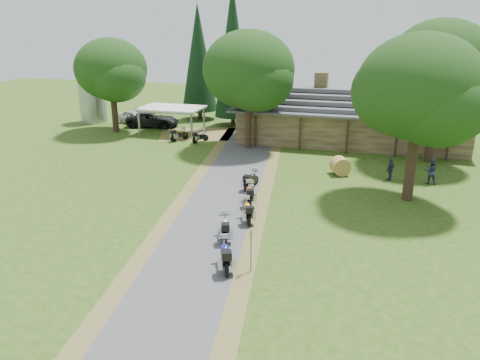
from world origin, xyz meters
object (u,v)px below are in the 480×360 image
(motorcycle_row_a, at_px, (225,254))
(motorcycle_row_d, at_px, (249,193))
(motorcycle_row_b, at_px, (225,227))
(motorcycle_carport_a, at_px, (179,134))
(motorcycle_row_e, at_px, (251,179))
(silo, at_px, (92,96))
(carport, at_px, (172,120))
(hay_bale, at_px, (340,166))
(car_white_sedan, at_px, (135,115))
(motorcycle_carport_b, at_px, (200,136))
(car_dark_suv, at_px, (153,116))
(motorcycle_row_c, at_px, (248,210))
(lodge, at_px, (351,115))

(motorcycle_row_a, relative_size, motorcycle_row_d, 1.02)
(motorcycle_row_a, relative_size, motorcycle_row_b, 1.05)
(motorcycle_carport_a, bearing_deg, motorcycle_row_e, -110.97)
(silo, bearing_deg, motorcycle_row_a, -48.65)
(carport, xyz_separation_m, motorcycle_carport_a, (1.85, -2.57, -0.70))
(hay_bale, bearing_deg, car_white_sedan, 152.24)
(motorcycle_carport_a, bearing_deg, motorcycle_carport_b, -66.18)
(car_dark_suv, xyz_separation_m, motorcycle_row_e, (15.08, -16.13, -0.50))
(motorcycle_row_c, relative_size, hay_bale, 1.46)
(car_white_sedan, relative_size, motorcycle_carport_b, 3.29)
(lodge, bearing_deg, motorcycle_row_c, -102.07)
(motorcycle_row_a, bearing_deg, motorcycle_carport_b, 1.28)
(motorcycle_row_a, height_order, motorcycle_row_c, motorcycle_row_a)
(motorcycle_row_b, relative_size, motorcycle_row_e, 1.02)
(motorcycle_row_d, bearing_deg, car_white_sedan, 24.59)
(silo, bearing_deg, car_white_sedan, 2.34)
(car_white_sedan, bearing_deg, carport, -97.21)
(lodge, relative_size, motorcycle_row_b, 11.01)
(silo, height_order, motorcycle_row_d, silo)
(motorcycle_row_c, bearing_deg, motorcycle_carport_a, 12.64)
(motorcycle_row_e, bearing_deg, hay_bale, -39.90)
(car_white_sedan, bearing_deg, motorcycle_row_e, -112.55)
(car_dark_suv, relative_size, hay_bale, 4.62)
(silo, bearing_deg, carport, -15.34)
(motorcycle_row_c, xyz_separation_m, hay_bale, (4.37, 10.05, 0.00))
(car_white_sedan, relative_size, motorcycle_row_e, 2.95)
(motorcycle_row_b, distance_m, motorcycle_carport_a, 21.78)
(motorcycle_row_b, height_order, motorcycle_carport_b, motorcycle_row_b)
(car_white_sedan, distance_m, motorcycle_row_b, 30.78)
(car_dark_suv, height_order, motorcycle_row_d, car_dark_suv)
(motorcycle_row_a, xyz_separation_m, motorcycle_row_e, (-1.56, 10.72, -0.05))
(motorcycle_row_b, relative_size, motorcycle_row_d, 0.97)
(silo, height_order, motorcycle_row_b, silo)
(motorcycle_row_e, xyz_separation_m, motorcycle_carport_b, (-7.78, 11.08, -0.07))
(motorcycle_carport_a, bearing_deg, motorcycle_row_d, -115.49)
(motorcycle_carport_b, bearing_deg, motorcycle_row_d, -121.33)
(motorcycle_carport_a, bearing_deg, car_white_sedan, 80.69)
(car_white_sedan, xyz_separation_m, motorcycle_carport_b, (9.84, -5.88, -0.35))
(lodge, height_order, hay_bale, lodge)
(car_dark_suv, relative_size, motorcycle_row_a, 2.95)
(lodge, xyz_separation_m, silo, (-28.18, 1.41, 0.49))
(car_white_sedan, height_order, motorcycle_row_a, car_white_sedan)
(motorcycle_row_e, xyz_separation_m, hay_bale, (5.52, 4.77, 0.00))
(car_dark_suv, xyz_separation_m, motorcycle_row_b, (15.71, -23.95, -0.49))
(car_dark_suv, distance_m, motorcycle_row_b, 28.65)
(car_dark_suv, bearing_deg, hay_bale, -126.92)
(carport, bearing_deg, motorcycle_row_c, -55.97)
(lodge, bearing_deg, silo, 177.13)
(car_white_sedan, relative_size, motorcycle_row_c, 2.96)
(car_dark_suv, height_order, motorcycle_carport_b, car_dark_suv)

